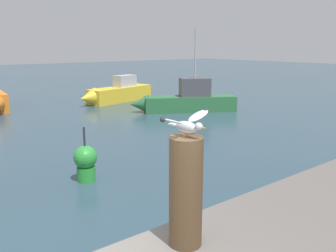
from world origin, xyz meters
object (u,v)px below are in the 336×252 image
boat_yellow (115,93)px  channel_buoy (86,162)px  mooring_post (186,192)px  boat_green (184,101)px  seagull (187,124)px

boat_yellow → channel_buoy: size_ratio=3.77×
mooring_post → channel_buoy: mooring_post is taller
boat_green → channel_buoy: (-7.78, -5.51, -0.07)m
boat_green → boat_yellow: bearing=103.5°
boat_yellow → mooring_post: bearing=-117.8°
mooring_post → channel_buoy: size_ratio=0.75×
seagull → channel_buoy: 6.00m
mooring_post → seagull: size_ratio=1.71×
boat_yellow → channel_buoy: 12.16m
mooring_post → channel_buoy: (1.55, 5.41, -1.47)m
boat_yellow → boat_green: 4.79m
seagull → boat_yellow: 17.73m
channel_buoy → seagull: bearing=-106.0°
boat_yellow → boat_green: boat_green is taller
seagull → boat_yellow: (8.21, 15.58, -2.05)m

